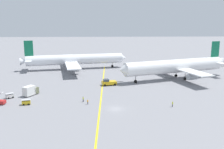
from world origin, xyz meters
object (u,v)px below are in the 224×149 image
gse_baggage_cart_near_cluster (26,102)px  ground_crew_ramp_agent_by_cones (173,104)px  airliner_being_pushed (175,66)px  gse_baggage_cart_trailing (10,96)px  airliner_at_gate_left (74,60)px  ground_crew_wing_walker_right (83,99)px  gse_catering_truck_tall (30,91)px  ground_crew_marshaller_foreground (88,102)px  pushback_tug (109,82)px

gse_baggage_cart_near_cluster → ground_crew_ramp_agent_by_cones: (45.83, -3.80, 0.04)m
airliner_being_pushed → gse_baggage_cart_trailing: (-64.21, -25.99, -4.97)m
airliner_at_gate_left → ground_crew_wing_walker_right: (8.41, -56.58, -4.12)m
airliner_at_gate_left → ground_crew_wing_walker_right: 57.35m
airliner_at_gate_left → gse_baggage_cart_near_cluster: (-9.46, -58.83, -4.18)m
airliner_at_gate_left → gse_baggage_cart_trailing: bearing=-108.3°
gse_catering_truck_tall → gse_baggage_cart_trailing: gse_catering_truck_tall is taller
ground_crew_wing_walker_right → airliner_at_gate_left: bearing=98.5°
ground_crew_marshaller_foreground → ground_crew_wing_walker_right: bearing=121.4°
airliner_at_gate_left → gse_baggage_cart_trailing: size_ratio=18.04×
gse_catering_truck_tall → gse_baggage_cart_near_cluster: (1.26, -10.28, -0.90)m
gse_catering_truck_tall → airliner_at_gate_left: bearing=77.5°
ground_crew_wing_walker_right → ground_crew_ramp_agent_by_cones: size_ratio=1.01×
ground_crew_marshaller_foreground → pushback_tug: bearing=73.0°
gse_catering_truck_tall → ground_crew_wing_walker_right: 20.76m
ground_crew_wing_walker_right → ground_crew_ramp_agent_by_cones: (27.96, -6.05, -0.02)m
ground_crew_ramp_agent_by_cones → ground_crew_marshaller_foreground: bearing=172.7°
airliner_being_pushed → gse_baggage_cart_near_cluster: airliner_being_pushed is taller
gse_catering_truck_tall → gse_baggage_cart_near_cluster: bearing=-83.0°
gse_baggage_cart_near_cluster → gse_baggage_cart_trailing: bearing=136.2°
airliner_being_pushed → gse_baggage_cart_trailing: size_ratio=16.79×
gse_baggage_cart_trailing → ground_crew_marshaller_foreground: 28.10m
airliner_at_gate_left → airliner_being_pushed: 53.70m
pushback_tug → gse_baggage_cart_near_cluster: pushback_tug is taller
gse_catering_truck_tall → gse_baggage_cart_near_cluster: size_ratio=2.09×
gse_catering_truck_tall → airliner_being_pushed: bearing=21.6°
pushback_tug → ground_crew_wing_walker_right: bearing=-112.8°
gse_catering_truck_tall → ground_crew_wing_walker_right: gse_catering_truck_tall is taller
ground_crew_marshaller_foreground → ground_crew_ramp_agent_by_cones: (26.34, -3.40, 0.07)m
airliner_at_gate_left → gse_baggage_cart_trailing: (-17.01, -51.58, -4.18)m
ground_crew_marshaller_foreground → ground_crew_ramp_agent_by_cones: 26.56m
gse_baggage_cart_near_cluster → ground_crew_marshaller_foreground: (19.49, -0.40, -0.02)m
gse_baggage_cart_trailing → gse_baggage_cart_near_cluster: 10.47m
pushback_tug → gse_baggage_cart_trailing: bearing=-154.7°
pushback_tug → ground_crew_marshaller_foreground: 24.97m
pushback_tug → ground_crew_wing_walker_right: (-8.91, -21.23, -0.31)m
pushback_tug → ground_crew_wing_walker_right: pushback_tug is taller
ground_crew_wing_walker_right → ground_crew_marshaller_foreground: 3.11m
pushback_tug → gse_baggage_cart_near_cluster: bearing=-138.7°
gse_baggage_cart_trailing → ground_crew_marshaller_foreground: gse_baggage_cart_trailing is taller
airliner_being_pushed → ground_crew_marshaller_foreground: size_ratio=32.08×
gse_baggage_cart_trailing → ground_crew_wing_walker_right: 25.90m
airliner_being_pushed → ground_crew_marshaller_foreground: (-37.17, -33.64, -4.99)m
airliner_being_pushed → ground_crew_marshaller_foreground: bearing=-137.9°
airliner_being_pushed → ground_crew_marshaller_foreground: airliner_being_pushed is taller
pushback_tug → gse_baggage_cart_trailing: size_ratio=2.96×
gse_catering_truck_tall → ground_crew_ramp_agent_by_cones: size_ratio=3.61×
gse_baggage_cart_trailing → gse_baggage_cart_near_cluster: (7.55, -7.25, 0.00)m
airliner_at_gate_left → ground_crew_marshaller_foreground: size_ratio=34.46×
airliner_being_pushed → gse_baggage_cart_near_cluster: (-56.66, -33.24, -4.97)m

